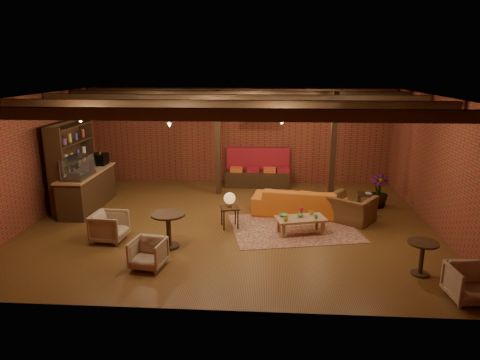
# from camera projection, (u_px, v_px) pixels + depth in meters

# --- Properties ---
(floor) EXTENTS (10.00, 10.00, 0.00)m
(floor) POSITION_uv_depth(u_px,v_px,m) (230.00, 223.00, 10.91)
(floor) COLOR #412A10
(floor) RESTS_ON ground
(ceiling) EXTENTS (10.00, 8.00, 0.02)m
(ceiling) POSITION_uv_depth(u_px,v_px,m) (229.00, 96.00, 10.08)
(ceiling) COLOR black
(ceiling) RESTS_ON wall_back
(wall_back) EXTENTS (10.00, 0.02, 3.20)m
(wall_back) POSITION_uv_depth(u_px,v_px,m) (240.00, 136.00, 14.35)
(wall_back) COLOR brown
(wall_back) RESTS_ON ground
(wall_front) EXTENTS (10.00, 0.02, 3.20)m
(wall_front) POSITION_uv_depth(u_px,v_px,m) (207.00, 219.00, 6.64)
(wall_front) COLOR brown
(wall_front) RESTS_ON ground
(wall_left) EXTENTS (0.02, 8.00, 3.20)m
(wall_left) POSITION_uv_depth(u_px,v_px,m) (33.00, 160.00, 10.81)
(wall_left) COLOR brown
(wall_left) RESTS_ON ground
(wall_right) EXTENTS (0.02, 8.00, 3.20)m
(wall_right) POSITION_uv_depth(u_px,v_px,m) (439.00, 165.00, 10.18)
(wall_right) COLOR brown
(wall_right) RESTS_ON ground
(ceiling_beams) EXTENTS (9.80, 6.40, 0.22)m
(ceiling_beams) POSITION_uv_depth(u_px,v_px,m) (229.00, 101.00, 10.11)
(ceiling_beams) COLOR black
(ceiling_beams) RESTS_ON ceiling
(ceiling_pipe) EXTENTS (9.60, 0.12, 0.12)m
(ceiling_pipe) POSITION_uv_depth(u_px,v_px,m) (235.00, 105.00, 11.72)
(ceiling_pipe) COLOR black
(ceiling_pipe) RESTS_ON ceiling
(post_left) EXTENTS (0.16, 0.16, 3.20)m
(post_left) POSITION_uv_depth(u_px,v_px,m) (218.00, 143.00, 13.04)
(post_left) COLOR black
(post_left) RESTS_ON ground
(post_right) EXTENTS (0.16, 0.16, 3.20)m
(post_right) POSITION_uv_depth(u_px,v_px,m) (333.00, 149.00, 12.25)
(post_right) COLOR black
(post_right) RESTS_ON ground
(service_counter) EXTENTS (0.80, 2.50, 1.60)m
(service_counter) POSITION_uv_depth(u_px,v_px,m) (87.00, 180.00, 11.93)
(service_counter) COLOR black
(service_counter) RESTS_ON ground
(plant_counter) EXTENTS (0.35, 0.39, 0.30)m
(plant_counter) POSITION_uv_depth(u_px,v_px,m) (92.00, 164.00, 12.01)
(plant_counter) COLOR #337F33
(plant_counter) RESTS_ON service_counter
(shelving_hutch) EXTENTS (0.52, 2.00, 2.40)m
(shelving_hutch) POSITION_uv_depth(u_px,v_px,m) (73.00, 165.00, 11.95)
(shelving_hutch) COLOR black
(shelving_hutch) RESTS_ON ground
(banquette) EXTENTS (2.10, 0.70, 1.00)m
(banquette) POSITION_uv_depth(u_px,v_px,m) (257.00, 172.00, 14.17)
(banquette) COLOR maroon
(banquette) RESTS_ON ground
(service_sign) EXTENTS (0.86, 0.06, 0.30)m
(service_sign) POSITION_uv_depth(u_px,v_px,m) (258.00, 117.00, 13.25)
(service_sign) COLOR #FF4B19
(service_sign) RESTS_ON ceiling
(ceiling_spotlights) EXTENTS (6.40, 4.40, 0.28)m
(ceiling_spotlights) POSITION_uv_depth(u_px,v_px,m) (230.00, 111.00, 10.17)
(ceiling_spotlights) COLOR black
(ceiling_spotlights) RESTS_ON ceiling
(rug) EXTENTS (3.41, 2.86, 0.01)m
(rug) POSITION_uv_depth(u_px,v_px,m) (294.00, 228.00, 10.61)
(rug) COLOR maroon
(rug) RESTS_ON floor
(sofa) EXTENTS (2.61, 1.32, 0.73)m
(sofa) POSITION_uv_depth(u_px,v_px,m) (300.00, 201.00, 11.50)
(sofa) COLOR #C5601B
(sofa) RESTS_ON floor
(coffee_table) EXTENTS (1.28, 0.86, 0.65)m
(coffee_table) POSITION_uv_depth(u_px,v_px,m) (300.00, 219.00, 10.18)
(coffee_table) COLOR #966446
(coffee_table) RESTS_ON floor
(side_table_lamp) EXTENTS (0.53, 0.53, 0.90)m
(side_table_lamp) POSITION_uv_depth(u_px,v_px,m) (230.00, 201.00, 10.49)
(side_table_lamp) COLOR black
(side_table_lamp) RESTS_ON floor
(round_table_left) EXTENTS (0.75, 0.75, 0.78)m
(round_table_left) POSITION_uv_depth(u_px,v_px,m) (168.00, 224.00, 9.39)
(round_table_left) COLOR black
(round_table_left) RESTS_ON floor
(armchair_a) EXTENTS (0.72, 0.76, 0.74)m
(armchair_a) POSITION_uv_depth(u_px,v_px,m) (109.00, 225.00, 9.78)
(armchair_a) COLOR beige
(armchair_a) RESTS_ON floor
(armchair_b) EXTENTS (0.72, 0.69, 0.65)m
(armchair_b) POSITION_uv_depth(u_px,v_px,m) (148.00, 252.00, 8.48)
(armchair_b) COLOR beige
(armchair_b) RESTS_ON floor
(armchair_right) EXTENTS (1.29, 1.21, 0.95)m
(armchair_right) POSITION_uv_depth(u_px,v_px,m) (351.00, 204.00, 10.92)
(armchair_right) COLOR brown
(armchair_right) RESTS_ON floor
(side_table_book) EXTENTS (0.44, 0.44, 0.47)m
(side_table_book) POSITION_uv_depth(u_px,v_px,m) (366.00, 195.00, 11.90)
(side_table_book) COLOR black
(side_table_book) RESTS_ON floor
(round_table_right) EXTENTS (0.57, 0.57, 0.67)m
(round_table_right) POSITION_uv_depth(u_px,v_px,m) (422.00, 253.00, 8.15)
(round_table_right) COLOR black
(round_table_right) RESTS_ON floor
(armchair_far) EXTENTS (0.72, 0.68, 0.69)m
(armchair_far) POSITION_uv_depth(u_px,v_px,m) (470.00, 282.00, 7.27)
(armchair_far) COLOR beige
(armchair_far) RESTS_ON floor
(plant_tall) EXTENTS (1.65, 1.65, 2.81)m
(plant_tall) POSITION_uv_depth(u_px,v_px,m) (381.00, 159.00, 11.83)
(plant_tall) COLOR #4C7F4C
(plant_tall) RESTS_ON floor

